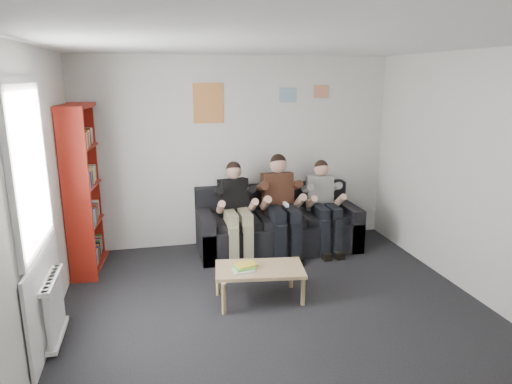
# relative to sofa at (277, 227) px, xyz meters

# --- Properties ---
(room_shell) EXTENTS (5.00, 5.00, 5.00)m
(room_shell) POSITION_rel_sofa_xyz_m (-0.49, -2.07, 1.04)
(room_shell) COLOR black
(room_shell) RESTS_ON ground
(sofa) EXTENTS (2.25, 0.92, 0.87)m
(sofa) POSITION_rel_sofa_xyz_m (0.00, 0.00, 0.00)
(sofa) COLOR black
(sofa) RESTS_ON ground
(bookshelf) EXTENTS (0.31, 0.94, 2.09)m
(bookshelf) POSITION_rel_sofa_xyz_m (-2.56, -0.13, 0.73)
(bookshelf) COLOR maroon
(bookshelf) RESTS_ON ground
(coffee_table) EXTENTS (0.96, 0.53, 0.38)m
(coffee_table) POSITION_rel_sofa_xyz_m (-0.61, -1.49, 0.02)
(coffee_table) COLOR tan
(coffee_table) RESTS_ON ground
(game_cases) EXTENTS (0.26, 0.23, 0.05)m
(game_cases) POSITION_rel_sofa_xyz_m (-0.78, -1.50, 0.10)
(game_cases) COLOR white
(game_cases) RESTS_ON coffee_table
(person_left) EXTENTS (0.38, 0.82, 1.30)m
(person_left) POSITION_rel_sofa_xyz_m (-0.63, -0.20, 0.34)
(person_left) COLOR black
(person_left) RESTS_ON sofa
(person_middle) EXTENTS (0.42, 0.90, 1.38)m
(person_middle) POSITION_rel_sofa_xyz_m (-0.00, -0.21, 0.37)
(person_middle) COLOR #532C1B
(person_middle) RESTS_ON sofa
(person_right) EXTENTS (0.37, 0.79, 1.27)m
(person_right) POSITION_rel_sofa_xyz_m (0.63, -0.20, 0.33)
(person_right) COLOR silver
(person_right) RESTS_ON sofa
(radiator) EXTENTS (0.10, 0.64, 0.60)m
(radiator) POSITION_rel_sofa_xyz_m (-2.64, -1.87, 0.04)
(radiator) COLOR white
(radiator) RESTS_ON ground
(window) EXTENTS (0.05, 1.30, 2.36)m
(window) POSITION_rel_sofa_xyz_m (-2.72, -1.87, 0.72)
(window) COLOR white
(window) RESTS_ON room_shell
(poster_large) EXTENTS (0.42, 0.01, 0.55)m
(poster_large) POSITION_rel_sofa_xyz_m (-0.89, 0.41, 1.74)
(poster_large) COLOR #E0B54F
(poster_large) RESTS_ON room_shell
(poster_blue) EXTENTS (0.25, 0.01, 0.20)m
(poster_blue) POSITION_rel_sofa_xyz_m (0.26, 0.41, 1.84)
(poster_blue) COLOR #3989C3
(poster_blue) RESTS_ON room_shell
(poster_pink) EXTENTS (0.22, 0.01, 0.18)m
(poster_pink) POSITION_rel_sofa_xyz_m (0.76, 0.41, 1.89)
(poster_pink) COLOR #C43D70
(poster_pink) RESTS_ON room_shell
(poster_sign) EXTENTS (0.20, 0.01, 0.14)m
(poster_sign) POSITION_rel_sofa_xyz_m (-1.49, 0.41, 1.94)
(poster_sign) COLOR silver
(poster_sign) RESTS_ON room_shell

